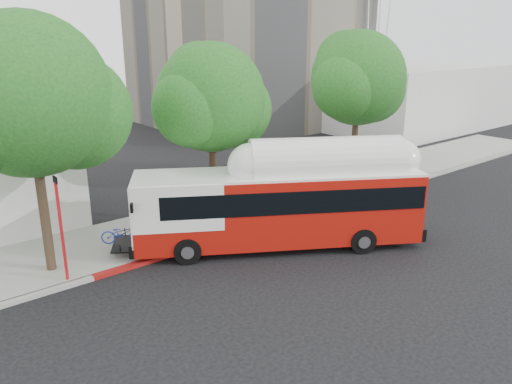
{
  "coord_description": "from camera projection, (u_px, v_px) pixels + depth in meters",
  "views": [
    {
      "loc": [
        -13.85,
        -13.23,
        8.89
      ],
      "look_at": [
        -0.78,
        3.0,
        2.27
      ],
      "focal_mm": 35.0,
      "sensor_mm": 36.0,
      "label": 1
    }
  ],
  "objects": [
    {
      "name": "ground",
      "position": [
        316.0,
        257.0,
        20.79
      ],
      "size": [
        120.0,
        120.0,
        0.0
      ],
      "primitive_type": "plane",
      "color": "black",
      "rests_on": "ground"
    },
    {
      "name": "sidewalk",
      "position": [
        225.0,
        214.0,
        25.59
      ],
      "size": [
        60.0,
        5.0,
        0.15
      ],
      "primitive_type": "cube",
      "color": "gray",
      "rests_on": "ground"
    },
    {
      "name": "curb_strip",
      "position": [
        257.0,
        228.0,
        23.66
      ],
      "size": [
        60.0,
        0.3,
        0.15
      ],
      "primitive_type": "cube",
      "color": "gray",
      "rests_on": "ground"
    },
    {
      "name": "red_curb_segment",
      "position": [
        204.0,
        244.0,
        21.87
      ],
      "size": [
        10.0,
        0.32,
        0.16
      ],
      "primitive_type": "cube",
      "color": "maroon",
      "rests_on": "ground"
    },
    {
      "name": "street_tree_left",
      "position": [
        42.0,
        101.0,
        17.82
      ],
      "size": [
        6.67,
        5.8,
        9.74
      ],
      "color": "#2D2116",
      "rests_on": "ground"
    },
    {
      "name": "street_tree_mid",
      "position": [
        218.0,
        101.0,
        23.14
      ],
      "size": [
        5.75,
        5.0,
        8.62
      ],
      "color": "#2D2116",
      "rests_on": "ground"
    },
    {
      "name": "street_tree_right",
      "position": [
        362.0,
        81.0,
        28.89
      ],
      "size": [
        6.21,
        5.4,
        9.18
      ],
      "color": "#2D2116",
      "rests_on": "ground"
    },
    {
      "name": "horizon_block",
      "position": [
        414.0,
        96.0,
        49.69
      ],
      "size": [
        20.0,
        12.0,
        6.0
      ],
      "primitive_type": "cube",
      "color": "silver",
      "rests_on": "ground"
    },
    {
      "name": "transit_bus",
      "position": [
        280.0,
        207.0,
        21.36
      ],
      "size": [
        12.33,
        8.57,
        3.85
      ],
      "rotation": [
        0.0,
        0.0,
        -0.54
      ],
      "color": "#A1130B",
      "rests_on": "ground"
    },
    {
      "name": "signal_pole",
      "position": [
        61.0,
        230.0,
        18.02
      ],
      "size": [
        0.12,
        0.39,
        4.13
      ],
      "color": "red",
      "rests_on": "ground"
    }
  ]
}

